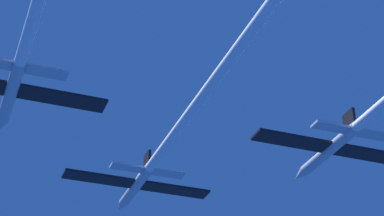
{
  "coord_description": "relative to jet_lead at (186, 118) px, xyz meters",
  "views": [
    {
      "loc": [
        -24.53,
        -86.77,
        -39.92
      ],
      "look_at": [
        -0.54,
        -22.28,
        0.14
      ],
      "focal_mm": 68.6,
      "sensor_mm": 36.0,
      "label": 1
    }
  ],
  "objects": [
    {
      "name": "jet_lead",
      "position": [
        0.0,
        0.0,
        0.0
      ],
      "size": [
        20.09,
        67.63,
        3.33
      ],
      "color": "#B2BAC6"
    }
  ]
}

